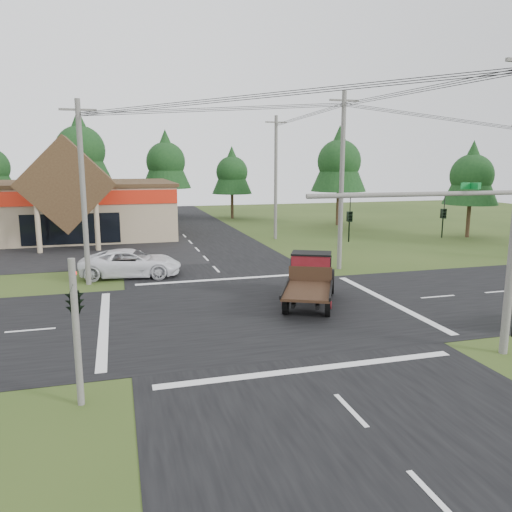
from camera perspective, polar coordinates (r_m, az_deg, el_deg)
name	(u,v)px	position (r m, az deg, el deg)	size (l,w,h in m)	color
ground	(257,312)	(23.97, 0.08, -6.43)	(120.00, 120.00, 0.00)	#2C3F16
road_ns	(257,312)	(23.97, 0.08, -6.41)	(12.00, 120.00, 0.02)	black
road_ew	(257,312)	(23.97, 0.08, -6.40)	(120.00, 12.00, 0.02)	black
parking_apron	(13,256)	(42.38, -25.98, 0.02)	(28.00, 14.00, 0.02)	black
cvs_building	(13,208)	(52.67, -26.06, 4.93)	(30.40, 18.20, 9.19)	tan
traffic_signal_mast	(474,238)	(19.06, 23.69, 1.87)	(8.12, 0.24, 7.00)	#595651
traffic_signal_corner	(74,287)	(15.21, -20.10, -3.38)	(0.53, 2.48, 4.40)	#595651
utility_pole_nw	(83,192)	(30.16, -19.16, 6.92)	(2.00, 0.30, 10.50)	#595651
utility_pole_ne	(342,180)	(33.27, 9.77, 8.51)	(2.00, 0.30, 11.50)	#595651
utility_pole_n	(276,177)	(46.31, 2.27, 9.03)	(2.00, 0.30, 11.20)	#595651
tree_row_c	(80,148)	(63.20, -19.47, 11.57)	(7.28, 7.28, 13.13)	#332316
tree_row_d	(166,160)	(64.36, -10.28, 10.78)	(6.16, 6.16, 11.11)	#332316
tree_row_e	(232,171)	(63.67, -2.77, 9.73)	(5.04, 5.04, 9.09)	#332316
tree_side_ne	(339,159)	(57.41, 9.48, 10.84)	(6.16, 6.16, 11.11)	#332316
tree_side_e_near	(472,173)	(51.41, 23.45, 8.66)	(5.04, 5.04, 9.09)	#332316
antique_flatbed_truck	(309,281)	(24.97, 6.13, -2.81)	(2.29, 6.00, 2.51)	#570C10
white_pickup	(131,263)	(32.11, -14.09, -0.78)	(2.84, 6.15, 1.71)	white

